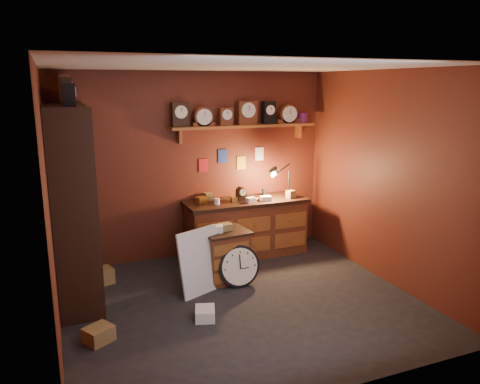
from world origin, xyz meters
name	(u,v)px	position (x,y,z in m)	size (l,w,h in m)	color
floor	(242,303)	(0.00, 0.00, 0.00)	(4.00, 4.00, 0.00)	black
room_shell	(242,157)	(0.04, 0.11, 1.72)	(4.02, 3.62, 2.71)	#5D2416
shelving_unit	(69,195)	(-1.79, 0.98, 1.25)	(0.47, 1.60, 2.58)	black
workbench	(246,224)	(0.67, 1.47, 0.47)	(1.82, 0.66, 1.36)	brown
low_cabinet	(225,253)	(0.06, 0.72, 0.37)	(0.64, 0.56, 0.76)	brown
big_round_clock	(239,266)	(0.15, 0.46, 0.26)	(0.54, 0.17, 0.54)	black
white_panel	(201,292)	(-0.36, 0.47, 0.00)	(0.62, 0.03, 0.82)	silver
mini_fridge	(225,253)	(0.16, 1.00, 0.25)	(0.58, 0.59, 0.49)	silver
floor_box_a	(99,334)	(-1.65, -0.25, 0.08)	(0.26, 0.22, 0.16)	olive
floor_box_b	(205,314)	(-0.52, -0.21, 0.06)	(0.21, 0.25, 0.13)	white
floor_box_c	(102,276)	(-1.47, 1.19, 0.10)	(0.27, 0.22, 0.20)	olive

